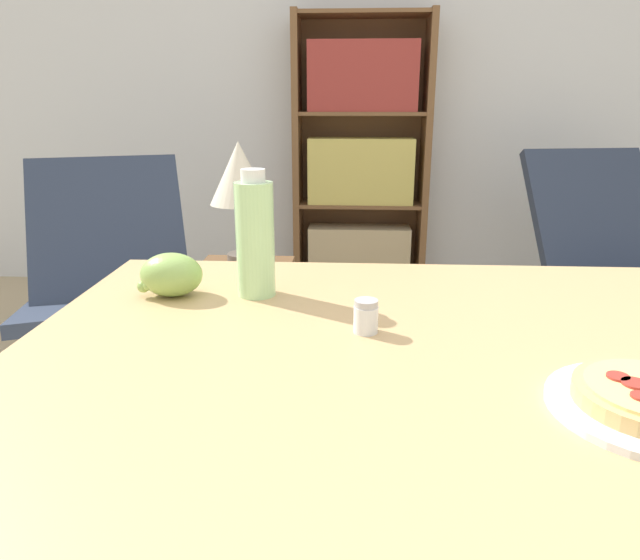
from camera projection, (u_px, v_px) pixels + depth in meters
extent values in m
cube|color=silver|center=(371.00, 64.00, 3.23)|extent=(8.00, 0.05, 2.60)
cube|color=tan|center=(391.00, 358.00, 0.87)|extent=(1.17, 0.94, 0.03)
cylinder|color=tan|center=(161.00, 420.00, 1.40)|extent=(0.06, 0.06, 0.71)
cylinder|color=tan|center=(598.00, 433.00, 1.34)|extent=(0.06, 0.06, 0.71)
cylinder|color=#A83328|center=(618.00, 376.00, 0.70)|extent=(0.03, 0.03, 0.00)
cylinder|color=#A83328|center=(635.00, 383.00, 0.68)|extent=(0.03, 0.03, 0.00)
ellipsoid|color=#93BC5B|center=(171.00, 275.00, 1.08)|extent=(0.12, 0.09, 0.08)
sphere|color=#93BC5B|center=(170.00, 281.00, 1.06)|extent=(0.02, 0.02, 0.02)
sphere|color=#93BC5B|center=(149.00, 285.00, 1.07)|extent=(0.02, 0.02, 0.02)
sphere|color=#93BC5B|center=(165.00, 277.00, 1.05)|extent=(0.03, 0.03, 0.03)
sphere|color=#93BC5B|center=(188.00, 278.00, 1.07)|extent=(0.02, 0.02, 0.02)
sphere|color=#93BC5B|center=(180.00, 288.00, 1.07)|extent=(0.02, 0.02, 0.02)
sphere|color=#93BC5B|center=(180.00, 286.00, 1.10)|extent=(0.02, 0.02, 0.02)
sphere|color=#93BC5B|center=(164.00, 264.00, 1.10)|extent=(0.02, 0.02, 0.02)
sphere|color=#93BC5B|center=(143.00, 287.00, 1.08)|extent=(0.02, 0.02, 0.02)
sphere|color=#93BC5B|center=(180.00, 280.00, 1.09)|extent=(0.02, 0.02, 0.02)
cylinder|color=#B7EAA3|center=(255.00, 240.00, 1.07)|extent=(0.07, 0.07, 0.22)
cylinder|color=white|center=(253.00, 176.00, 1.03)|extent=(0.04, 0.04, 0.02)
cylinder|color=white|center=(366.00, 319.00, 0.92)|extent=(0.04, 0.04, 0.04)
cylinder|color=#B7B7BC|center=(366.00, 303.00, 0.91)|extent=(0.04, 0.04, 0.01)
cube|color=black|center=(122.00, 376.00, 2.28)|extent=(0.71, 0.71, 0.10)
cube|color=#2D384C|center=(105.00, 310.00, 2.12)|extent=(0.74, 0.68, 0.14)
cube|color=#2D384C|center=(108.00, 229.00, 2.32)|extent=(0.71, 0.60, 0.55)
cube|color=black|center=(604.00, 337.00, 2.66)|extent=(0.64, 0.64, 0.10)
cube|color=#2D384C|center=(622.00, 278.00, 2.49)|extent=(0.68, 0.60, 0.14)
cube|color=#2D384C|center=(593.00, 210.00, 2.71)|extent=(0.66, 0.51, 0.55)
cube|color=brown|center=(297.00, 159.00, 3.26)|extent=(0.04, 0.27, 1.56)
cube|color=brown|center=(425.00, 160.00, 3.22)|extent=(0.04, 0.27, 1.56)
cube|color=brown|center=(361.00, 157.00, 3.36)|extent=(0.76, 0.01, 1.56)
cube|color=brown|center=(358.00, 286.00, 3.47)|extent=(0.69, 0.26, 0.02)
cube|color=tan|center=(359.00, 257.00, 3.39)|extent=(0.59, 0.19, 0.36)
cube|color=brown|center=(360.00, 204.00, 3.32)|extent=(0.69, 0.26, 0.02)
cube|color=#CCBC5B|center=(361.00, 171.00, 3.24)|extent=(0.59, 0.19, 0.36)
cube|color=brown|center=(362.00, 113.00, 3.17)|extent=(0.69, 0.26, 0.02)
cube|color=#99332D|center=(363.00, 77.00, 3.09)|extent=(0.59, 0.19, 0.36)
cube|color=brown|center=(364.00, 14.00, 3.01)|extent=(0.69, 0.26, 0.02)
cube|color=brown|center=(246.00, 334.00, 2.14)|extent=(0.34, 0.34, 0.53)
cylinder|color=#665B51|center=(243.00, 260.00, 2.06)|extent=(0.11, 0.11, 0.05)
cylinder|color=#665B51|center=(242.00, 229.00, 2.02)|extent=(0.02, 0.02, 0.18)
cone|color=beige|center=(239.00, 173.00, 1.96)|extent=(0.21, 0.21, 0.21)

